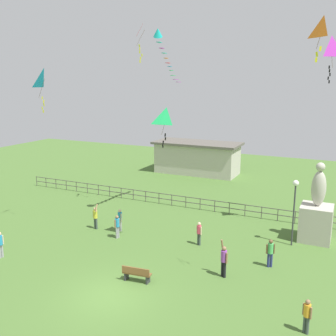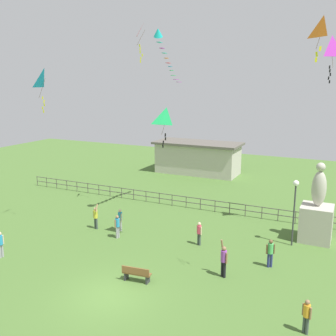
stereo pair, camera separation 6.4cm
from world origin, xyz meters
name	(u,v)px [view 1 (the left image)]	position (x,y,z in m)	size (l,w,h in m)	color
ground_plane	(110,296)	(0.00, 0.00, 0.00)	(80.00, 80.00, 0.00)	#476B2D
statue_monument	(316,217)	(8.20, 11.43, 1.57)	(1.96, 1.96, 5.15)	#B2AD9E
lamppost	(295,198)	(6.97, 9.94, 3.09)	(0.36, 0.36, 4.23)	#38383D
park_bench	(137,274)	(0.48, 1.73, 0.46)	(1.54, 0.58, 0.85)	brown
person_0	(117,225)	(-3.55, 6.20, 0.90)	(0.29, 0.46, 1.56)	#99999E
person_1	(199,232)	(1.68, 7.47, 0.87)	(0.40, 0.28, 1.51)	#3F4C47
person_2	(120,219)	(-4.08, 7.36, 0.89)	(0.41, 0.29, 1.55)	#99999E
person_3	(307,314)	(8.81, 1.08, 0.87)	(0.39, 0.29, 1.50)	#3F4C47
person_4	(270,251)	(6.31, 6.35, 0.93)	(0.44, 0.30, 1.62)	navy
person_5	(0,243)	(-8.10, 0.78, 0.91)	(0.29, 0.47, 1.58)	#99999E
person_6	(95,216)	(-5.82, 6.93, 0.93)	(0.48, 0.35, 1.84)	#3F4C47
person_7	(224,259)	(4.34, 4.17, 1.01)	(0.48, 0.42, 2.02)	black
kite_0	(45,80)	(-8.58, 5.84, 10.17)	(0.93, 0.90, 2.86)	#198CD1
kite_1	(144,31)	(-4.38, 11.72, 13.61)	(0.99, 1.02, 2.87)	red
kite_2	(166,118)	(-0.23, 6.74, 7.95)	(1.02, 1.01, 2.27)	#1EB759
kite_3	(323,28)	(8.33, 3.60, 12.17)	(0.80, 0.77, 1.83)	orange
kite_4	(331,48)	(8.12, 12.71, 12.09)	(1.02, 0.89, 2.85)	#B22DB2
streamer_kite	(160,39)	(-2.19, 9.84, 12.84)	(1.46, 6.09, 3.51)	#19B2B2
waterfront_railing	(206,203)	(-0.27, 14.00, 0.62)	(36.03, 0.06, 0.95)	#4C4742
pavilion_building	(197,157)	(-5.69, 26.00, 1.79)	(9.56, 4.31, 3.52)	#B7B2A3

